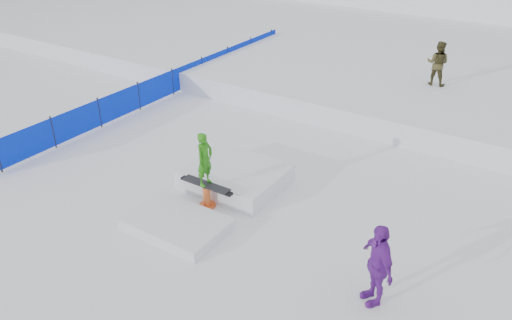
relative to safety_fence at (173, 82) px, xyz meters
The scene contains 6 objects.
ground 9.28m from the safety_fence, 45.44° to the right, with size 120.00×120.00×0.00m, color white.
snow_midrise 11.43m from the safety_fence, 55.34° to the left, with size 50.00×18.00×0.80m, color white.
safety_fence is the anchor object (origin of this frame).
walker_olive 10.28m from the safety_fence, 27.30° to the left, with size 0.81×0.63×1.67m, color #403A1D.
spectator_purple 12.95m from the safety_fence, 30.77° to the right, with size 1.08×0.45×1.84m, color purple.
jib_rail_feature 8.08m from the safety_fence, 39.73° to the right, with size 2.60×4.40×2.11m.
Camera 1 is at (6.77, -7.64, 7.30)m, focal length 35.00 mm.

